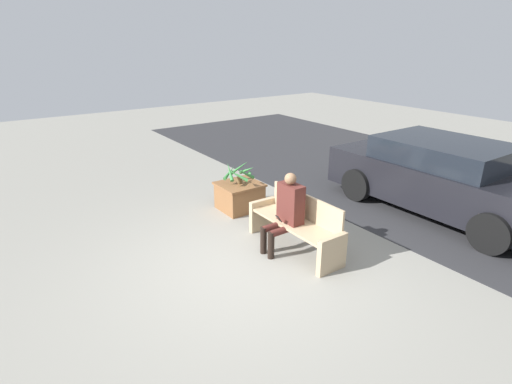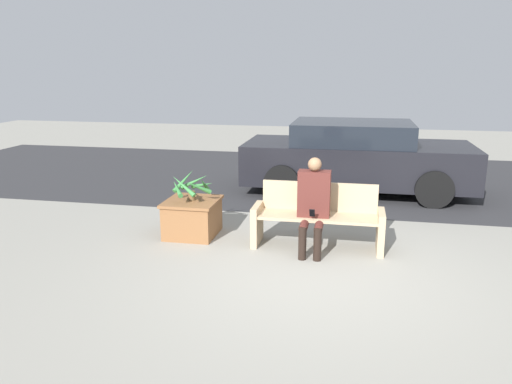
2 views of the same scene
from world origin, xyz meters
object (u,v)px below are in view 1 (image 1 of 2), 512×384
object	(u,v)px
person_seated	(287,209)
potted_plant	(240,173)
bench	(297,224)
planter_box	(240,195)
parked_car	(444,177)

from	to	relation	value
person_seated	potted_plant	size ratio (longest dim) A/B	1.97
bench	person_seated	distance (m)	0.33
person_seated	planter_box	xyz separation A→B (m)	(-1.78, 0.28, -0.40)
potted_plant	parked_car	distance (m)	3.88
person_seated	planter_box	world-z (taller)	person_seated
planter_box	parked_car	size ratio (longest dim) A/B	0.18
person_seated	parked_car	distance (m)	3.45
person_seated	potted_plant	world-z (taller)	person_seated
bench	parked_car	world-z (taller)	parked_car
planter_box	potted_plant	bearing A→B (deg)	65.59
planter_box	parked_car	xyz separation A→B (m)	(2.32, 3.12, 0.41)
planter_box	parked_car	bearing A→B (deg)	53.44
person_seated	potted_plant	xyz separation A→B (m)	(-1.78, 0.29, 0.06)
bench	potted_plant	xyz separation A→B (m)	(-1.83, 0.12, 0.33)
bench	person_seated	world-z (taller)	person_seated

